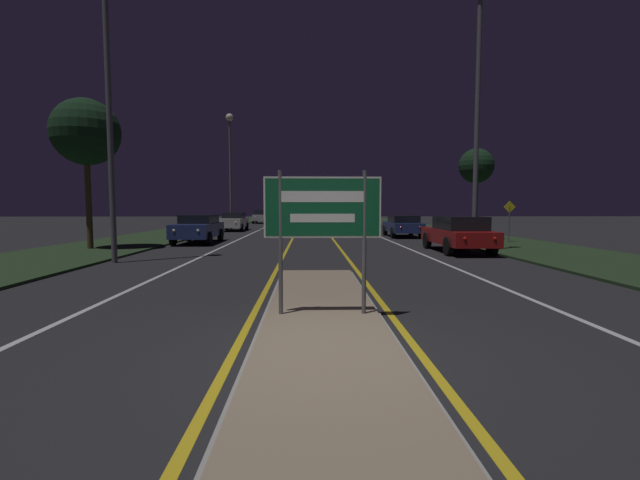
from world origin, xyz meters
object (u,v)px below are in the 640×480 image
at_px(streetlight_right_near, 478,90).
at_px(car_approaching_0, 198,228).
at_px(car_receding_1, 403,225).
at_px(warning_sign, 509,217).
at_px(streetlight_left_near, 107,46).
at_px(car_approaching_1, 234,221).
at_px(highway_sign, 322,214).
at_px(car_approaching_2, 262,216).
at_px(car_receding_0, 458,233).
at_px(streetlight_left_far, 230,151).

xyz_separation_m(streetlight_right_near, car_approaching_0, (-12.12, 5.54, -5.53)).
height_order(car_receding_1, warning_sign, warning_sign).
relative_size(streetlight_left_near, car_approaching_1, 2.43).
xyz_separation_m(highway_sign, streetlight_left_near, (-6.63, 7.33, 5.21)).
bearing_deg(car_receding_1, streetlight_right_near, -86.17).
xyz_separation_m(highway_sign, car_approaching_2, (-5.51, 42.25, -0.93)).
xyz_separation_m(car_approaching_0, warning_sign, (15.78, -0.74, 0.56)).
relative_size(highway_sign, streetlight_right_near, 0.23).
bearing_deg(car_approaching_0, car_receding_0, -22.03).
bearing_deg(streetlight_left_far, streetlight_left_near, -91.01).
relative_size(car_receding_0, car_approaching_2, 1.02).
bearing_deg(car_approaching_1, warning_sign, -37.51).
height_order(streetlight_right_near, warning_sign, streetlight_right_near).
xyz_separation_m(car_approaching_1, car_approaching_2, (0.57, 15.55, 0.04)).
xyz_separation_m(car_receding_0, warning_sign, (4.02, 4.02, 0.55)).
bearing_deg(streetlight_left_near, car_approaching_0, 84.51).
xyz_separation_m(car_approaching_0, car_approaching_1, (-0.19, 11.52, -0.03)).
distance_m(streetlight_left_near, car_receding_1, 18.24).
distance_m(car_receding_0, car_approaching_2, 33.81).
bearing_deg(streetlight_left_far, car_receding_0, -53.34).
xyz_separation_m(streetlight_left_near, car_receding_0, (12.52, 3.09, -6.16)).
distance_m(streetlight_left_far, car_approaching_1, 5.40).
distance_m(car_receding_0, car_approaching_1, 20.20).
bearing_deg(warning_sign, highway_sign, -124.43).
distance_m(streetlight_left_near, streetlight_right_near, 13.09).
height_order(highway_sign, car_approaching_0, highway_sign).
height_order(highway_sign, car_receding_0, highway_sign).
height_order(car_receding_1, car_approaching_1, car_approaching_1).
bearing_deg(car_approaching_1, car_receding_1, -32.20).
distance_m(streetlight_right_near, car_receding_1, 11.23).
height_order(car_receding_0, car_receding_1, car_receding_0).
bearing_deg(car_receding_1, streetlight_left_near, -135.46).
distance_m(highway_sign, streetlight_right_near, 12.36).
bearing_deg(car_receding_0, car_approaching_2, 109.69).
relative_size(highway_sign, car_approaching_0, 0.52).
bearing_deg(streetlight_right_near, car_receding_1, 93.83).
distance_m(streetlight_right_near, warning_sign, 7.82).
bearing_deg(streetlight_left_near, car_receding_1, 44.54).
distance_m(car_receding_1, car_approaching_0, 12.20).
relative_size(streetlight_right_near, car_receding_0, 2.14).
bearing_deg(car_approaching_1, streetlight_left_far, 160.51).
bearing_deg(warning_sign, streetlight_left_far, 142.69).
relative_size(streetlight_left_far, car_approaching_0, 2.04).
bearing_deg(car_approaching_2, car_receding_1, -64.15).
height_order(highway_sign, streetlight_right_near, streetlight_right_near).
height_order(car_receding_0, car_approaching_0, car_receding_0).
bearing_deg(streetlight_right_near, warning_sign, 52.66).
bearing_deg(highway_sign, car_approaching_0, 111.18).
xyz_separation_m(car_approaching_1, warning_sign, (15.97, -12.26, 0.58)).
bearing_deg(streetlight_left_far, car_receding_1, -31.99).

